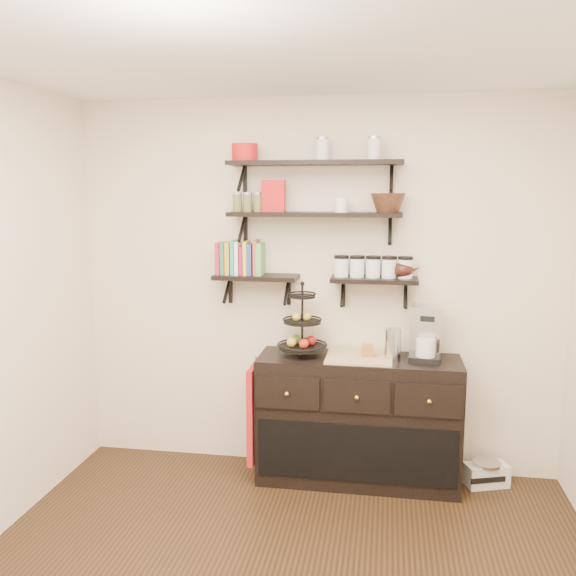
{
  "coord_description": "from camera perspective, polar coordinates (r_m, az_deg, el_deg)",
  "views": [
    {
      "loc": [
        0.51,
        -2.6,
        2.05
      ],
      "look_at": [
        -0.11,
        1.15,
        1.44
      ],
      "focal_mm": 38.0,
      "sensor_mm": 36.0,
      "label": 1
    }
  ],
  "objects": [
    {
      "name": "shelf_low_right",
      "position": [
        4.28,
        8.07,
        0.69
      ],
      "size": [
        0.6,
        0.25,
        0.23
      ],
      "color": "black",
      "rests_on": "back_wall"
    },
    {
      "name": "sideboard",
      "position": [
        4.42,
        6.56,
        -12.11
      ],
      "size": [
        1.4,
        0.5,
        0.92
      ],
      "color": "black",
      "rests_on": "floor"
    },
    {
      "name": "ramekins",
      "position": [
        4.23,
        5.01,
        7.72
      ],
      "size": [
        0.09,
        0.09,
        0.1
      ],
      "primitive_type": "cylinder",
      "color": "white",
      "rests_on": "shelf_mid"
    },
    {
      "name": "candle",
      "position": [
        4.26,
        7.44,
        -5.81
      ],
      "size": [
        0.08,
        0.08,
        0.08
      ],
      "primitive_type": "cube",
      "color": "#9B5723",
      "rests_on": "sideboard"
    },
    {
      "name": "red_pot",
      "position": [
        4.34,
        -4.07,
        12.55
      ],
      "size": [
        0.18,
        0.18,
        0.12
      ],
      "primitive_type": "cylinder",
      "color": "red",
      "rests_on": "shelf_top"
    },
    {
      "name": "radio",
      "position": [
        4.67,
        18.08,
        -16.2
      ],
      "size": [
        0.32,
        0.25,
        0.18
      ],
      "rotation": [
        0.0,
        0.0,
        0.33
      ],
      "color": "silver",
      "rests_on": "floor"
    },
    {
      "name": "fruit_stand",
      "position": [
        4.27,
        1.38,
        -4.07
      ],
      "size": [
        0.34,
        0.34,
        0.5
      ],
      "rotation": [
        0.0,
        0.0,
        -0.33
      ],
      "color": "black",
      "rests_on": "sideboard"
    },
    {
      "name": "teapot",
      "position": [
        4.27,
        10.75,
        1.82
      ],
      "size": [
        0.2,
        0.16,
        0.14
      ],
      "primitive_type": null,
      "rotation": [
        0.0,
        0.0,
        0.15
      ],
      "color": "black",
      "rests_on": "shelf_low_right"
    },
    {
      "name": "shelf_top",
      "position": [
        4.26,
        2.54,
        11.57
      ],
      "size": [
        1.2,
        0.27,
        0.23
      ],
      "color": "black",
      "rests_on": "back_wall"
    },
    {
      "name": "shelf_low_left",
      "position": [
        4.38,
        -2.98,
        0.96
      ],
      "size": [
        0.6,
        0.25,
        0.23
      ],
      "color": "black",
      "rests_on": "back_wall"
    },
    {
      "name": "back_wall",
      "position": [
        4.44,
        2.66,
        0.05
      ],
      "size": [
        3.5,
        0.02,
        2.7
      ],
      "primitive_type": "cube",
      "color": "silver",
      "rests_on": "ground"
    },
    {
      "name": "walnut_bowl",
      "position": [
        4.22,
        9.32,
        7.87
      ],
      "size": [
        0.24,
        0.24,
        0.13
      ],
      "primitive_type": null,
      "color": "black",
      "rests_on": "shelf_mid"
    },
    {
      "name": "apron",
      "position": [
        4.4,
        -3.22,
        -11.61
      ],
      "size": [
        0.04,
        0.29,
        0.69
      ],
      "primitive_type": "cube",
      "color": "#A41121",
      "rests_on": "sideboard"
    },
    {
      "name": "recipe_box",
      "position": [
        4.29,
        -1.36,
        8.6
      ],
      "size": [
        0.16,
        0.06,
        0.22
      ],
      "primitive_type": "cube",
      "rotation": [
        0.0,
        0.0,
        0.03
      ],
      "color": "red",
      "rests_on": "shelf_mid"
    },
    {
      "name": "glass_canisters",
      "position": [
        4.27,
        7.96,
        1.85
      ],
      "size": [
        0.54,
        0.1,
        0.13
      ],
      "color": "silver",
      "rests_on": "shelf_low_right"
    },
    {
      "name": "coffee_maker",
      "position": [
        4.26,
        12.76,
        -4.21
      ],
      "size": [
        0.23,
        0.23,
        0.38
      ],
      "rotation": [
        0.0,
        0.0,
        -0.14
      ],
      "color": "black",
      "rests_on": "sideboard"
    },
    {
      "name": "ceiling",
      "position": [
        2.73,
        -1.8,
        22.91
      ],
      "size": [
        3.5,
        3.5,
        0.02
      ],
      "primitive_type": "cube",
      "color": "white",
      "rests_on": "back_wall"
    },
    {
      "name": "cookbooks",
      "position": [
        4.38,
        -4.13,
        2.75
      ],
      "size": [
        0.36,
        0.15,
        0.26
      ],
      "color": "#B91E3A",
      "rests_on": "shelf_low_left"
    },
    {
      "name": "shelf_mid",
      "position": [
        4.26,
        2.5,
        6.86
      ],
      "size": [
        1.2,
        0.27,
        0.23
      ],
      "color": "black",
      "rests_on": "back_wall"
    },
    {
      "name": "thermal_carafe",
      "position": [
        4.23,
        9.77,
        -5.23
      ],
      "size": [
        0.11,
        0.11,
        0.22
      ],
      "primitive_type": "cylinder",
      "color": "silver",
      "rests_on": "sideboard"
    }
  ]
}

